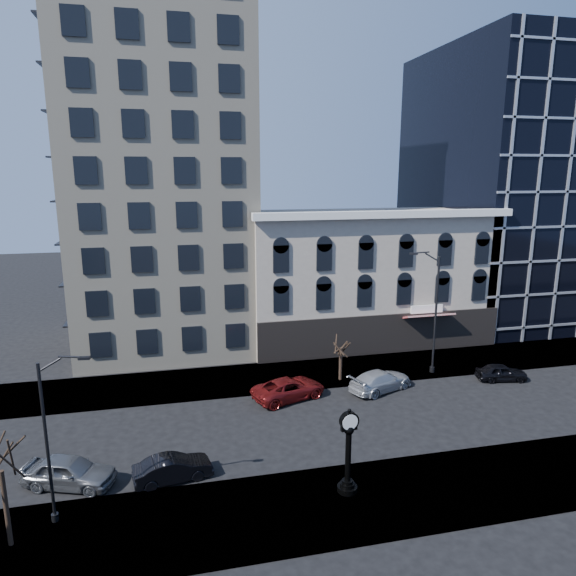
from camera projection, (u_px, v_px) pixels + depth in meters
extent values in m
plane|color=black|center=(271.00, 429.00, 31.90)|extent=(160.00, 160.00, 0.00)
cube|color=gray|center=(251.00, 378.00, 39.49)|extent=(160.00, 6.00, 0.12)
cube|color=gray|center=(303.00, 508.00, 24.28)|extent=(160.00, 6.00, 0.12)
cube|color=beige|center=(160.00, 132.00, 44.48)|extent=(15.00, 15.00, 38.00)
cube|color=#B2A492|center=(363.00, 276.00, 48.38)|extent=(22.00, 10.00, 12.00)
cube|color=white|center=(388.00, 214.00, 42.07)|extent=(22.60, 0.80, 0.60)
cube|color=black|center=(382.00, 335.00, 44.51)|extent=(22.00, 0.30, 3.60)
cube|color=maroon|center=(429.00, 316.00, 44.49)|extent=(4.50, 1.18, 0.55)
cube|color=black|center=(522.00, 187.00, 55.69)|extent=(20.00, 20.00, 28.00)
cylinder|color=black|center=(347.00, 488.00, 25.45)|extent=(1.00, 1.00, 0.27)
cylinder|color=black|center=(347.00, 484.00, 25.40)|extent=(0.73, 0.73, 0.18)
cylinder|color=black|center=(347.00, 481.00, 25.37)|extent=(0.55, 0.55, 0.15)
cylinder|color=black|center=(348.00, 456.00, 25.06)|extent=(0.29, 0.29, 2.64)
sphere|color=black|center=(349.00, 430.00, 24.75)|extent=(0.51, 0.51, 0.51)
cube|color=black|center=(349.00, 428.00, 24.73)|extent=(0.84, 0.30, 0.23)
cylinder|color=black|center=(349.00, 421.00, 24.65)|extent=(0.98, 0.41, 0.95)
cylinder|color=white|center=(350.00, 422.00, 24.50)|extent=(0.80, 0.12, 0.80)
cylinder|color=white|center=(348.00, 419.00, 24.79)|extent=(0.80, 0.12, 0.80)
sphere|color=black|center=(349.00, 410.00, 24.53)|extent=(0.18, 0.18, 0.18)
cylinder|color=black|center=(47.00, 445.00, 22.46)|extent=(0.14, 0.14, 7.60)
cylinder|color=black|center=(55.00, 517.00, 23.26)|extent=(0.32, 0.32, 0.35)
cube|color=black|center=(79.00, 358.00, 21.80)|extent=(0.50, 0.24, 0.12)
cylinder|color=black|center=(436.00, 316.00, 39.61)|extent=(0.17, 0.17, 9.27)
cylinder|color=black|center=(432.00, 369.00, 40.59)|extent=(0.39, 0.39, 0.43)
cube|color=black|center=(412.00, 254.00, 38.83)|extent=(0.64, 0.43, 0.15)
cylinder|color=#332419|center=(6.00, 508.00, 21.42)|extent=(0.20, 0.20, 3.49)
cylinder|color=#332419|center=(341.00, 364.00, 38.92)|extent=(0.25, 0.25, 2.52)
imported|color=#595B60|center=(69.00, 472.00, 25.93)|extent=(5.01, 3.32, 1.58)
imported|color=black|center=(173.00, 468.00, 26.44)|extent=(4.20, 2.09, 1.32)
imported|color=maroon|center=(289.00, 389.00, 36.01)|extent=(5.79, 4.02, 1.47)
imported|color=#A5A8AD|center=(381.00, 381.00, 37.39)|extent=(5.52, 3.88, 1.48)
imported|color=black|center=(501.00, 372.00, 39.19)|extent=(3.98, 2.15, 1.29)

